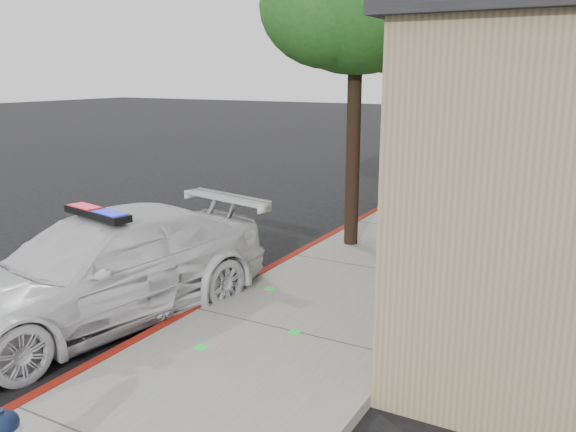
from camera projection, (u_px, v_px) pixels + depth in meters
The scene contains 6 objects.
ground at pixel (192, 317), 8.74m from camera, with size 120.00×120.00×0.00m, color black.
sidewalk at pixel (369, 271), 10.51m from camera, with size 3.20×60.00×0.15m, color gray.
red_curb at pixel (293, 258), 11.24m from camera, with size 0.14×60.00×0.16m, color maroon.
police_car at pixel (101, 269), 8.46m from camera, with size 3.17×5.60×1.65m.
street_tree_near at pixel (357, 3), 10.90m from camera, with size 3.36×3.43×6.15m.
street_tree_far at pixel (493, 36), 18.77m from camera, with size 3.26×3.22×5.97m.
Camera 1 is at (5.21, -6.42, 3.49)m, focal length 37.09 mm.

